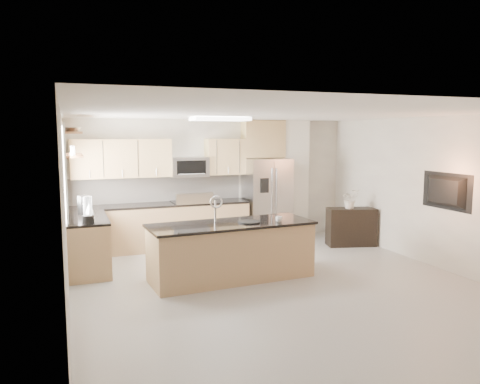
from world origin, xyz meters
name	(u,v)px	position (x,y,z in m)	size (l,w,h in m)	color
floor	(278,286)	(0.00, 0.00, 0.00)	(6.50, 6.50, 0.00)	#9D9B95
ceiling	(280,113)	(0.00, 0.00, 2.60)	(6.00, 6.50, 0.02)	white
wall_back	(214,181)	(0.00, 3.25, 1.30)	(6.00, 0.02, 2.60)	silver
wall_front	(443,253)	(0.00, -3.25, 1.30)	(6.00, 0.02, 2.60)	silver
wall_left	(65,213)	(-3.00, 0.00, 1.30)	(0.02, 6.50, 2.60)	silver
wall_right	(438,193)	(3.00, 0.00, 1.30)	(0.02, 6.50, 2.60)	silver
back_counter	(161,226)	(-1.23, 2.93, 0.47)	(3.55, 0.66, 1.44)	tan
left_counter	(88,244)	(-2.67, 1.85, 0.46)	(0.66, 1.50, 0.92)	tan
range	(191,224)	(-0.60, 2.92, 0.47)	(0.76, 0.64, 1.14)	black
upper_cabinets	(154,158)	(-1.30, 3.09, 1.83)	(3.50, 0.33, 0.75)	tan
microwave	(189,167)	(-0.60, 3.04, 1.63)	(0.76, 0.40, 0.40)	#B1B1B3
refrigerator	(267,200)	(1.06, 2.87, 0.89)	(0.92, 0.78, 1.78)	#B1B1B3
partition_column	(294,179)	(1.82, 3.10, 1.30)	(0.60, 0.30, 2.60)	white
window	(65,174)	(-2.98, 1.85, 1.65)	(0.04, 1.15, 1.65)	white
shelf_lower	(73,155)	(-2.85, 1.95, 1.95)	(0.30, 1.20, 0.04)	#97663C
shelf_upper	(72,133)	(-2.85, 1.95, 2.32)	(0.30, 1.20, 0.04)	#97663C
ceiling_fixture	(220,119)	(-0.40, 1.60, 2.56)	(1.00, 0.50, 0.06)	white
island	(231,251)	(-0.55, 0.59, 0.46)	(2.67, 1.10, 1.33)	tan
credenza	(351,227)	(2.52, 1.84, 0.39)	(0.98, 0.41, 0.78)	black
cup	(279,219)	(0.19, 0.41, 0.95)	(0.11, 0.11, 0.09)	white
platter	(249,222)	(-0.28, 0.51, 0.92)	(0.35, 0.35, 0.02)	black
blender	(88,212)	(-2.67, 1.25, 1.10)	(0.18, 0.18, 0.42)	black
kettle	(90,210)	(-2.62, 1.83, 1.04)	(0.22, 0.22, 0.27)	#B1B1B3
coffee_maker	(84,205)	(-2.69, 2.24, 1.07)	(0.22, 0.24, 0.31)	black
bowl	(71,129)	(-2.85, 2.28, 2.39)	(0.41, 0.41, 0.10)	#B1B1B3
flower_vase	(350,194)	(2.47, 1.83, 1.08)	(0.54, 0.47, 0.60)	beige
television	(443,191)	(2.91, -0.20, 1.35)	(1.08, 0.14, 0.62)	black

